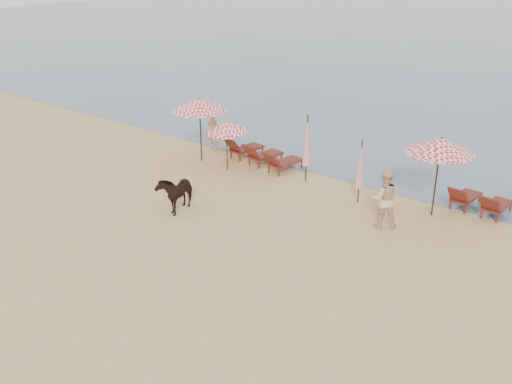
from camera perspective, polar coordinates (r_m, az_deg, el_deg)
ground at (r=15.53m, az=-11.58°, el=-9.44°), size 120.00×120.00×0.00m
lounger_cluster_left at (r=23.61m, az=0.54°, el=3.80°), size 3.27×2.25×0.67m
lounger_cluster_right at (r=20.68m, az=21.41°, el=-0.81°), size 1.83×1.76×0.61m
umbrella_open_left_a at (r=23.64m, az=-5.67°, el=8.70°), size 2.38×2.38×2.71m
umbrella_open_left_b at (r=22.62m, az=-2.98°, el=6.53°), size 1.65×1.68×2.10m
umbrella_open_right at (r=19.25m, az=17.98°, el=4.47°), size 2.24×2.24×2.74m
umbrella_closed_left at (r=21.63m, az=5.12°, el=5.14°), size 0.32×0.32×2.64m
umbrella_closed_right at (r=19.98m, az=10.41°, el=2.72°), size 0.28×0.28×2.31m
cow at (r=19.56m, az=-8.02°, el=0.04°), size 1.10×1.70×1.32m
beachgoer_left at (r=25.40m, az=-4.28°, el=6.11°), size 0.66×0.45×1.75m
beachgoer_right_a at (r=18.48m, az=12.68°, el=-0.65°), size 1.20×1.15×1.96m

